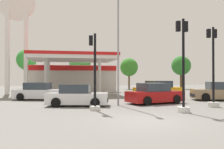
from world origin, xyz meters
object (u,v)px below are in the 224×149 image
Objects in this scene: traffic_signal_1 at (213,78)px; tree_1 at (26,60)px; car_0 at (155,94)px; tree_4 at (181,66)px; station_pole_sign at (17,18)px; traffic_signal_2 at (94,82)px; corner_streetlamp at (119,40)px; tree_3 at (129,67)px; car_2 at (158,90)px; car_1 at (77,96)px; tree_2 at (80,63)px; traffic_signal_0 at (183,76)px; car_5 at (219,92)px; car_4 at (39,92)px.

tree_1 is at bearing 123.01° from traffic_signal_1.
car_0 is 0.83× the size of tree_4.
station_pole_sign is 17.71m from traffic_signal_2.
tree_3 is at bearing 73.25° from corner_streetlamp.
tree_4 is (9.94, 14.86, 3.05)m from car_2.
station_pole_sign reaches higher than corner_streetlamp.
car_1 is 0.58× the size of corner_streetlamp.
tree_2 is at bearing 88.42° from traffic_signal_2.
car_0 is at bearing -45.65° from station_pole_sign.
traffic_signal_2 is at bearing -91.58° from tree_2.
traffic_signal_0 is (11.57, -16.47, -6.53)m from station_pole_sign.
car_2 is 0.87× the size of tree_4.
car_0 is 0.95× the size of car_2.
traffic_signal_1 is (-3.18, -3.97, 1.18)m from car_5.
traffic_signal_2 is 0.89× the size of tree_3.
traffic_signal_1 is (14.59, -14.63, -6.65)m from station_pole_sign.
station_pole_sign reaches higher than car_2.
car_5 is at bearing 13.91° from corner_streetlamp.
station_pole_sign is 3.13× the size of car_1.
car_0 is at bearing -78.75° from tree_2.
corner_streetlamp reaches higher than car_4.
traffic_signal_1 is at bearing -42.63° from car_0.
car_0 is 21.30m from tree_2.
traffic_signal_0 is at bearing -20.02° from traffic_signal_2.
car_0 is 4.71m from traffic_signal_0.
traffic_signal_1 is at bearing -16.81° from corner_streetlamp.
traffic_signal_2 reaches higher than car_4.
corner_streetlamp is at bearing -10.33° from car_1.
tree_3 is at bearing 88.11° from traffic_signal_1.
car_2 is at bearing -26.27° from station_pole_sign.
car_2 is at bearing -67.79° from tree_2.
car_2 is 0.79× the size of tree_1.
car_1 is at bearing -59.42° from car_4.
corner_streetlamp reaches higher than traffic_signal_0.
corner_streetlamp is (-2.77, 3.59, 2.40)m from traffic_signal_0.
traffic_signal_2 is (-10.85, -4.12, 0.95)m from car_5.
traffic_signal_2 is (3.77, -7.35, 0.98)m from car_4.
traffic_signal_0 is 1.15× the size of traffic_signal_2.
car_2 is 18.13m from tree_4.
car_4 is at bearing -67.01° from station_pole_sign.
traffic_signal_0 is 1.03× the size of tree_3.
corner_streetlamp is (8.93, -20.91, 0.02)m from tree_1.
car_1 is 0.98× the size of car_4.
station_pole_sign is at bearing 153.73° from car_2.
traffic_signal_1 is 0.96× the size of tree_4.
car_1 is 0.93× the size of car_5.
station_pole_sign is 12.38m from tree_2.
traffic_signal_2 is at bearing -70.55° from car_1.
traffic_signal_1 is at bearing -56.99° from tree_1.
car_2 is 0.91× the size of traffic_signal_1.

